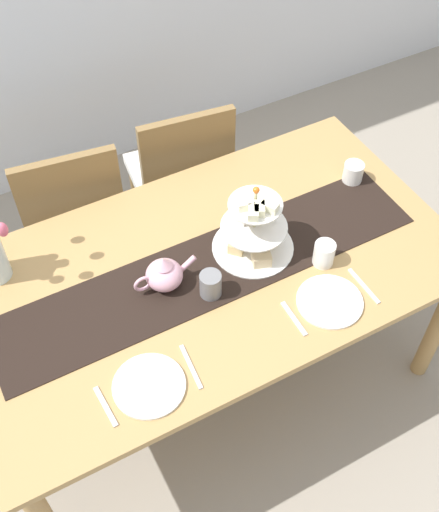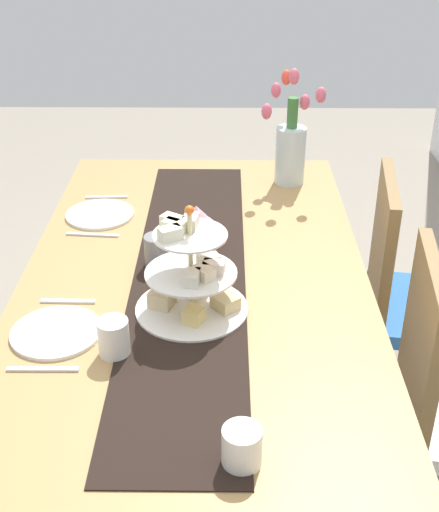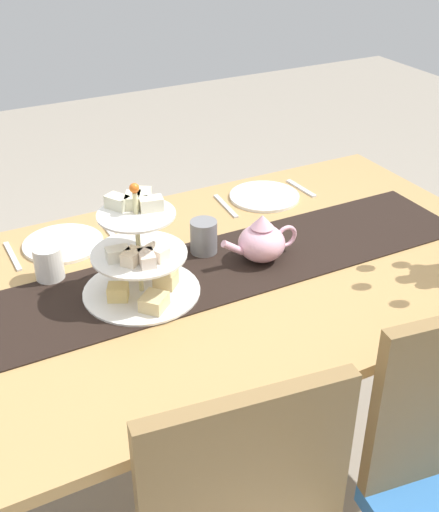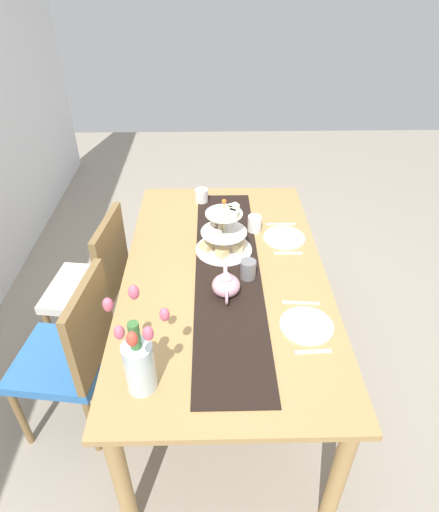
{
  "view_description": "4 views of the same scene",
  "coord_description": "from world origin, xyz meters",
  "px_view_note": "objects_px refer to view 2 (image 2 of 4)",
  "views": [
    {
      "loc": [
        -0.65,
        -1.29,
        2.52
      ],
      "look_at": [
        0.04,
        -0.01,
        0.79
      ],
      "focal_mm": 44.77,
      "sensor_mm": 36.0,
      "label": 1
    },
    {
      "loc": [
        1.69,
        0.09,
        1.77
      ],
      "look_at": [
        0.08,
        0.07,
        0.85
      ],
      "focal_mm": 48.0,
      "sensor_mm": 36.0,
      "label": 2
    },
    {
      "loc": [
        0.66,
        1.33,
        1.69
      ],
      "look_at": [
        -0.03,
        0.01,
        0.81
      ],
      "focal_mm": 46.15,
      "sensor_mm": 36.0,
      "label": 3
    },
    {
      "loc": [
        -1.71,
        0.06,
        2.08
      ],
      "look_at": [
        0.01,
        0.03,
        0.84
      ],
      "focal_mm": 30.57,
      "sensor_mm": 36.0,
      "label": 4
    }
  ],
  "objects_px": {
    "mug_grey": "(157,251)",
    "mug_white_text": "(114,338)",
    "tulip_vase": "(290,145)",
    "fork_right": "(68,301)",
    "tiered_cake_stand": "(191,278)",
    "dinner_plate_right": "(56,332)",
    "fork_left": "(107,197)",
    "knife_right": "(43,369)",
    "dinner_plate_left": "(100,214)",
    "dining_table": "(195,301)",
    "teapot": "(197,229)",
    "chair_left": "(412,293)",
    "cream_jug": "(242,447)",
    "knife_left": "(93,235)"
  },
  "relations": [
    {
      "from": "mug_grey",
      "to": "mug_white_text",
      "type": "bearing_deg",
      "value": -9.05
    },
    {
      "from": "tulip_vase",
      "to": "fork_right",
      "type": "relative_size",
      "value": 2.93
    },
    {
      "from": "tiered_cake_stand",
      "to": "tulip_vase",
      "type": "relative_size",
      "value": 0.69
    },
    {
      "from": "dinner_plate_right",
      "to": "fork_left",
      "type": "bearing_deg",
      "value": 180.0
    },
    {
      "from": "knife_right",
      "to": "tiered_cake_stand",
      "type": "bearing_deg",
      "value": 126.97
    },
    {
      "from": "tiered_cake_stand",
      "to": "fork_left",
      "type": "xyz_separation_m",
      "value": [
        -0.71,
        -0.34,
        -0.1
      ]
    },
    {
      "from": "dinner_plate_left",
      "to": "mug_white_text",
      "type": "xyz_separation_m",
      "value": [
        0.76,
        0.16,
        0.04
      ]
    },
    {
      "from": "dining_table",
      "to": "dinner_plate_left",
      "type": "distance_m",
      "value": 0.52
    },
    {
      "from": "dinner_plate_left",
      "to": "fork_left",
      "type": "height_order",
      "value": "dinner_plate_left"
    },
    {
      "from": "knife_right",
      "to": "dinner_plate_right",
      "type": "bearing_deg",
      "value": 180.0
    },
    {
      "from": "tiered_cake_stand",
      "to": "teapot",
      "type": "distance_m",
      "value": 0.36
    },
    {
      "from": "chair_left",
      "to": "knife_right",
      "type": "bearing_deg",
      "value": -55.68
    },
    {
      "from": "tiered_cake_stand",
      "to": "fork_left",
      "type": "relative_size",
      "value": 2.03
    },
    {
      "from": "fork_left",
      "to": "mug_grey",
      "type": "relative_size",
      "value": 1.58
    },
    {
      "from": "tiered_cake_stand",
      "to": "cream_jug",
      "type": "bearing_deg",
      "value": 12.9
    },
    {
      "from": "dining_table",
      "to": "teapot",
      "type": "height_order",
      "value": "teapot"
    },
    {
      "from": "chair_left",
      "to": "fork_right",
      "type": "height_order",
      "value": "chair_left"
    },
    {
      "from": "cream_jug",
      "to": "mug_grey",
      "type": "xyz_separation_m",
      "value": [
        -0.77,
        -0.23,
        0.01
      ]
    },
    {
      "from": "dining_table",
      "to": "tulip_vase",
      "type": "distance_m",
      "value": 0.79
    },
    {
      "from": "fork_left",
      "to": "knife_right",
      "type": "relative_size",
      "value": 0.88
    },
    {
      "from": "teapot",
      "to": "tulip_vase",
      "type": "xyz_separation_m",
      "value": [
        -0.51,
        0.32,
        0.09
      ]
    },
    {
      "from": "mug_white_text",
      "to": "fork_right",
      "type": "bearing_deg",
      "value": -144.55
    },
    {
      "from": "dinner_plate_left",
      "to": "knife_left",
      "type": "bearing_deg",
      "value": 0.0
    },
    {
      "from": "fork_left",
      "to": "mug_white_text",
      "type": "xyz_separation_m",
      "value": [
        0.9,
        0.16,
        0.04
      ]
    },
    {
      "from": "knife_left",
      "to": "dinner_plate_right",
      "type": "relative_size",
      "value": 0.74
    },
    {
      "from": "dining_table",
      "to": "mug_grey",
      "type": "distance_m",
      "value": 0.19
    },
    {
      "from": "fork_left",
      "to": "dinner_plate_right",
      "type": "xyz_separation_m",
      "value": [
        0.82,
        0.0,
        0.0
      ]
    },
    {
      "from": "cream_jug",
      "to": "dinner_plate_left",
      "type": "height_order",
      "value": "cream_jug"
    },
    {
      "from": "dinner_plate_left",
      "to": "fork_right",
      "type": "height_order",
      "value": "dinner_plate_left"
    },
    {
      "from": "teapot",
      "to": "knife_left",
      "type": "height_order",
      "value": "teapot"
    },
    {
      "from": "tiered_cake_stand",
      "to": "teapot",
      "type": "bearing_deg",
      "value": -179.98
    },
    {
      "from": "tulip_vase",
      "to": "knife_right",
      "type": "xyz_separation_m",
      "value": [
        1.12,
        -0.66,
        -0.14
      ]
    },
    {
      "from": "dinner_plate_left",
      "to": "fork_left",
      "type": "bearing_deg",
      "value": 180.0
    },
    {
      "from": "knife_left",
      "to": "tiered_cake_stand",
      "type": "bearing_deg",
      "value": 38.59
    },
    {
      "from": "dinner_plate_left",
      "to": "dinner_plate_right",
      "type": "xyz_separation_m",
      "value": [
        0.68,
        0.0,
        0.0
      ]
    },
    {
      "from": "knife_right",
      "to": "mug_grey",
      "type": "distance_m",
      "value": 0.54
    },
    {
      "from": "teapot",
      "to": "fork_left",
      "type": "relative_size",
      "value": 1.59
    },
    {
      "from": "dining_table",
      "to": "cream_jug",
      "type": "height_order",
      "value": "cream_jug"
    },
    {
      "from": "knife_left",
      "to": "fork_right",
      "type": "relative_size",
      "value": 1.13
    },
    {
      "from": "knife_right",
      "to": "mug_grey",
      "type": "xyz_separation_m",
      "value": [
        -0.49,
        0.23,
        0.05
      ]
    },
    {
      "from": "dinner_plate_left",
      "to": "mug_grey",
      "type": "distance_m",
      "value": 0.41
    },
    {
      "from": "fork_right",
      "to": "chair_left",
      "type": "bearing_deg",
      "value": 112.32
    },
    {
      "from": "teapot",
      "to": "dinner_plate_right",
      "type": "relative_size",
      "value": 1.04
    },
    {
      "from": "cream_jug",
      "to": "mug_grey",
      "type": "distance_m",
      "value": 0.8
    },
    {
      "from": "dinner_plate_right",
      "to": "knife_right",
      "type": "distance_m",
      "value": 0.15
    },
    {
      "from": "chair_left",
      "to": "tulip_vase",
      "type": "bearing_deg",
      "value": -133.83
    },
    {
      "from": "tiered_cake_stand",
      "to": "knife_right",
      "type": "height_order",
      "value": "tiered_cake_stand"
    },
    {
      "from": "fork_left",
      "to": "mug_white_text",
      "type": "relative_size",
      "value": 1.58
    },
    {
      "from": "mug_grey",
      "to": "mug_white_text",
      "type": "xyz_separation_m",
      "value": [
        0.42,
        -0.07,
        -0.0
      ]
    },
    {
      "from": "knife_right",
      "to": "dinner_plate_left",
      "type": "bearing_deg",
      "value": 180.0
    }
  ]
}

